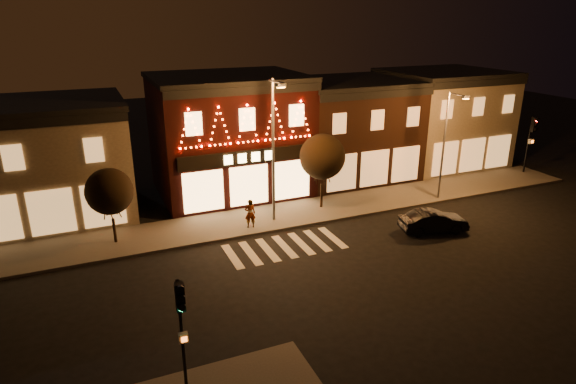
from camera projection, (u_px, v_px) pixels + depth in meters
ground at (317, 281)px, 23.64m from camera, size 120.00×120.00×0.00m
sidewalk_far at (289, 214)px, 31.27m from camera, size 44.00×4.00×0.15m
building_left at (23, 162)px, 29.69m from camera, size 12.20×8.28×7.30m
building_pulp at (229, 135)px, 34.30m from camera, size 10.20×8.34×8.30m
building_right_a at (348, 129)px, 37.96m from camera, size 9.20×8.28×7.50m
building_right_b at (441, 118)px, 41.23m from camera, size 9.20×8.28×7.80m
traffic_signal_near at (181, 316)px, 15.47m from camera, size 0.31×0.44×4.22m
traffic_signal_far at (532, 133)px, 38.26m from camera, size 0.36×0.51×4.49m
streetlamp_mid at (274, 141)px, 28.39m from camera, size 0.57×1.97×8.59m
streetlamp_right at (447, 138)px, 32.31m from camera, size 0.46×1.66×7.27m
tree_left at (109, 192)px, 26.33m from camera, size 2.55×2.55×4.26m
tree_right at (322, 157)px, 31.15m from camera, size 2.93×2.93×4.89m
dark_sedan at (433, 221)px, 28.76m from camera, size 4.16×2.21×1.30m
pedestrian at (250, 213)px, 28.94m from camera, size 0.70×0.52×1.75m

